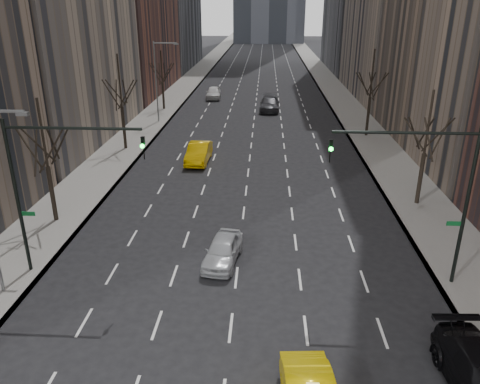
# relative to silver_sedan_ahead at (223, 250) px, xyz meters

# --- Properties ---
(sidewalk_left) EXTENTS (4.50, 320.00, 0.15)m
(sidewalk_left) POSITION_rel_silver_sedan_ahead_xyz_m (-11.41, 56.45, -0.63)
(sidewalk_left) COLOR slate
(sidewalk_left) RESTS_ON ground
(sidewalk_right) EXTENTS (4.50, 320.00, 0.15)m
(sidewalk_right) POSITION_rel_silver_sedan_ahead_xyz_m (13.09, 56.45, -0.63)
(sidewalk_right) COLOR slate
(sidewalk_right) RESTS_ON ground
(tree_lw_b) EXTENTS (3.36, 3.50, 7.82)m
(tree_lw_b) POSITION_rel_silver_sedan_ahead_xyz_m (-11.16, 4.45, 3.01)
(tree_lw_b) COLOR black
(tree_lw_b) RESTS_ON ground
(tree_lw_c) EXTENTS (3.36, 3.50, 8.74)m
(tree_lw_c) POSITION_rel_silver_sedan_ahead_xyz_m (-11.16, 20.45, 3.33)
(tree_lw_c) COLOR black
(tree_lw_c) RESTS_ON ground
(tree_lw_d) EXTENTS (3.36, 3.50, 7.36)m
(tree_lw_d) POSITION_rel_silver_sedan_ahead_xyz_m (-11.16, 38.45, 2.85)
(tree_lw_d) COLOR black
(tree_lw_d) RESTS_ON ground
(tree_rw_b) EXTENTS (3.36, 3.50, 7.82)m
(tree_rw_b) POSITION_rel_silver_sedan_ahead_xyz_m (12.84, 8.45, 3.01)
(tree_rw_b) COLOR black
(tree_rw_b) RESTS_ON ground
(tree_rw_c) EXTENTS (3.36, 3.50, 8.74)m
(tree_rw_c) POSITION_rel_silver_sedan_ahead_xyz_m (12.84, 26.45, 3.33)
(tree_rw_c) COLOR black
(tree_rw_c) RESTS_ON ground
(traffic_mast_left) EXTENTS (6.69, 0.39, 8.00)m
(traffic_mast_left) POSITION_rel_silver_sedan_ahead_xyz_m (-8.27, -1.56, 4.78)
(traffic_mast_left) COLOR black
(traffic_mast_left) RESTS_ON ground
(traffic_mast_right) EXTENTS (6.69, 0.39, 8.00)m
(traffic_mast_right) POSITION_rel_silver_sedan_ahead_xyz_m (9.94, -1.56, 4.78)
(traffic_mast_right) COLOR black
(traffic_mast_right) RESTS_ON ground
(streetlight_far) EXTENTS (2.83, 0.22, 9.00)m
(streetlight_far) POSITION_rel_silver_sedan_ahead_xyz_m (-10.00, 31.45, 4.91)
(streetlight_far) COLOR slate
(streetlight_far) RESTS_ON ground
(silver_sedan_ahead) EXTENTS (2.21, 4.35, 1.42)m
(silver_sedan_ahead) POSITION_rel_silver_sedan_ahead_xyz_m (0.00, 0.00, 0.00)
(silver_sedan_ahead) COLOR #AFB2B7
(silver_sedan_ahead) RESTS_ON ground
(far_taxi) EXTENTS (1.94, 5.17, 1.68)m
(far_taxi) POSITION_rel_silver_sedan_ahead_xyz_m (-3.62, 17.04, 0.13)
(far_taxi) COLOR #F9BF05
(far_taxi) RESTS_ON ground
(far_suv_grey) EXTENTS (2.64, 6.15, 1.76)m
(far_suv_grey) POSITION_rel_silver_sedan_ahead_xyz_m (2.71, 38.63, 0.17)
(far_suv_grey) COLOR #2E2F33
(far_suv_grey) RESTS_ON ground
(far_car_white) EXTENTS (2.24, 5.11, 1.71)m
(far_car_white) POSITION_rel_silver_sedan_ahead_xyz_m (-5.46, 46.49, 0.15)
(far_car_white) COLOR silver
(far_car_white) RESTS_ON ground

